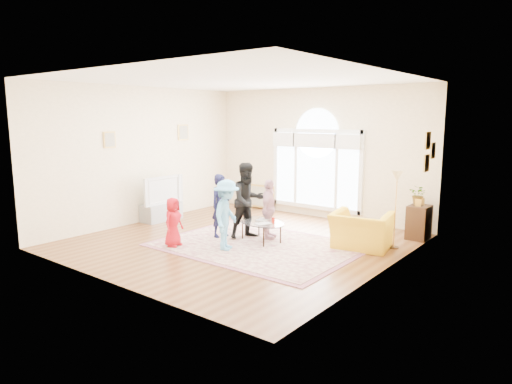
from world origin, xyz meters
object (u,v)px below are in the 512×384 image
Objects in this scene: area_rug at (258,246)px; television at (161,190)px; armchair at (361,231)px; tv_console at (161,212)px; coffee_table at (261,223)px.

television is (-3.23, 0.34, 0.75)m from area_rug.
armchair is (4.89, 0.76, -0.41)m from television.
television is at bearing -0.00° from tv_console.
area_rug is 3.09× the size of television.
armchair is at bearing 8.79° from tv_console.
television reaches higher than armchair.
tv_console is 0.77× the size of coffee_table.
area_rug is at bearing -5.97° from tv_console.
area_rug is 3.34× the size of armchair.
area_rug is at bearing -47.86° from coffee_table.
coffee_table reaches higher than area_rug.
armchair reaches higher than area_rug.
area_rug is 3.27m from tv_console.
tv_console is 0.93× the size of armchair.
television reaches higher than coffee_table.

